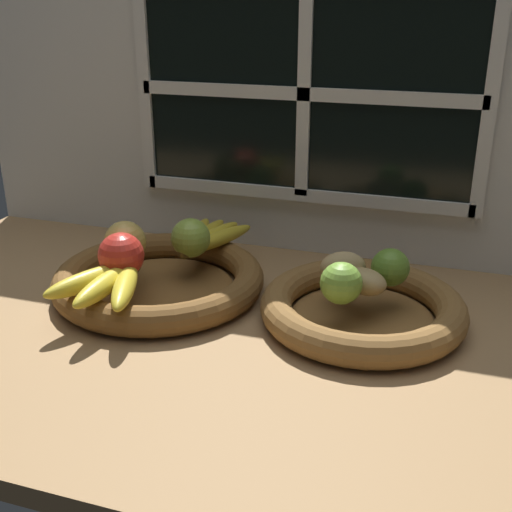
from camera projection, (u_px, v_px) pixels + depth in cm
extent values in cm
cube|color=#9E774C|center=(258.00, 321.00, 104.04)|extent=(140.00, 90.00, 3.00)
cube|color=silver|center=(307.00, 111.00, 119.40)|extent=(140.00, 3.00, 55.00)
cube|color=black|center=(305.00, 93.00, 116.39)|extent=(64.00, 0.80, 38.00)
cube|color=white|center=(304.00, 94.00, 115.87)|extent=(2.40, 1.20, 38.00)
cube|color=white|center=(304.00, 94.00, 115.87)|extent=(64.00, 1.20, 2.40)
cube|color=white|center=(145.00, 87.00, 124.99)|extent=(2.40, 1.20, 40.40)
cube|color=white|center=(490.00, 102.00, 106.74)|extent=(2.40, 1.20, 40.40)
cube|color=white|center=(301.00, 195.00, 123.10)|extent=(64.00, 1.20, 2.40)
cylinder|color=brown|center=(160.00, 289.00, 110.56)|extent=(25.53, 25.53, 1.00)
torus|color=brown|center=(159.00, 279.00, 109.81)|extent=(36.09, 36.09, 4.95)
cylinder|color=brown|center=(362.00, 319.00, 100.58)|extent=(22.25, 22.25, 1.00)
torus|color=brown|center=(363.00, 307.00, 99.83)|extent=(32.08, 32.08, 4.95)
sphere|color=#DBB756|center=(125.00, 242.00, 109.35)|extent=(7.20, 7.20, 7.20)
sphere|color=#8CAD3D|center=(191.00, 238.00, 111.42)|extent=(6.92, 6.92, 6.92)
sphere|color=red|center=(121.00, 255.00, 103.32)|extent=(7.47, 7.47, 7.47)
ellipsoid|color=yellow|center=(90.00, 280.00, 99.43)|extent=(9.90, 15.87, 3.27)
ellipsoid|color=yellow|center=(105.00, 285.00, 97.86)|extent=(4.03, 16.17, 3.27)
ellipsoid|color=yellow|center=(125.00, 286.00, 97.39)|extent=(8.62, 16.18, 3.27)
sphere|color=brown|center=(132.00, 265.00, 104.80)|extent=(2.95, 2.95, 2.95)
ellipsoid|color=gold|center=(219.00, 239.00, 117.02)|extent=(9.16, 17.13, 2.67)
ellipsoid|color=gold|center=(212.00, 237.00, 117.87)|extent=(6.28, 17.61, 2.67)
ellipsoid|color=gold|center=(204.00, 236.00, 118.49)|extent=(3.19, 17.51, 2.67)
ellipsoid|color=gold|center=(196.00, 235.00, 118.85)|extent=(5.27, 17.64, 2.67)
sphere|color=brown|center=(184.00, 252.00, 110.89)|extent=(2.40, 2.40, 2.40)
ellipsoid|color=tan|center=(343.00, 267.00, 101.76)|extent=(8.75, 7.51, 5.12)
ellipsoid|color=tan|center=(364.00, 281.00, 98.12)|extent=(8.70, 7.55, 4.01)
sphere|color=#7AAD3D|center=(341.00, 283.00, 94.73)|extent=(6.37, 6.37, 6.37)
sphere|color=olive|center=(390.00, 267.00, 100.54)|extent=(6.07, 6.07, 6.07)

